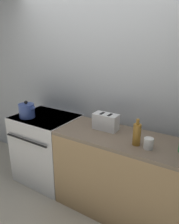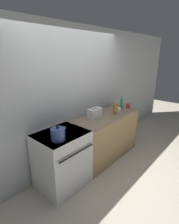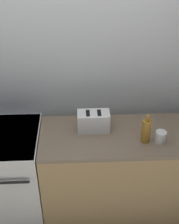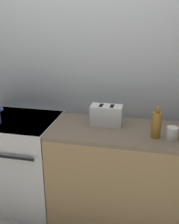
{
  "view_description": "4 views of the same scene",
  "coord_description": "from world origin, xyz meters",
  "views": [
    {
      "loc": [
        1.32,
        -1.64,
        1.91
      ],
      "look_at": [
        0.06,
        0.34,
        1.12
      ],
      "focal_mm": 35.0,
      "sensor_mm": 36.0,
      "label": 1
    },
    {
      "loc": [
        -2.17,
        -1.63,
        2.11
      ],
      "look_at": [
        0.08,
        0.36,
        1.1
      ],
      "focal_mm": 28.0,
      "sensor_mm": 36.0,
      "label": 2
    },
    {
      "loc": [
        0.12,
        -1.8,
        2.65
      ],
      "look_at": [
        0.21,
        0.31,
        1.18
      ],
      "focal_mm": 50.0,
      "sensor_mm": 36.0,
      "label": 3
    },
    {
      "loc": [
        0.55,
        -1.7,
        1.82
      ],
      "look_at": [
        0.11,
        0.31,
        1.07
      ],
      "focal_mm": 40.0,
      "sensor_mm": 36.0,
      "label": 4
    }
  ],
  "objects": [
    {
      "name": "wall_back",
      "position": [
        0.0,
        0.71,
        1.3
      ],
      "size": [
        8.0,
        0.05,
        2.6
      ],
      "color": "silver",
      "rests_on": "ground_plane"
    },
    {
      "name": "toaster",
      "position": [
        0.25,
        0.38,
        1.03
      ],
      "size": [
        0.28,
        0.14,
        0.18
      ],
      "color": "white",
      "rests_on": "counter_block"
    },
    {
      "name": "counter_block",
      "position": [
        0.55,
        0.3,
        0.47
      ],
      "size": [
        1.54,
        0.6,
        0.94
      ],
      "color": "tan",
      "rests_on": "ground_plane"
    },
    {
      "name": "stove",
      "position": [
        -0.63,
        0.33,
        0.48
      ],
      "size": [
        0.79,
        0.69,
        0.94
      ],
      "color": "silver",
      "rests_on": "ground_plane"
    },
    {
      "name": "ground_plane",
      "position": [
        0.0,
        0.0,
        0.0
      ],
      "size": [
        12.0,
        12.0,
        0.0
      ],
      "primitive_type": "plane",
      "color": "beige"
    },
    {
      "name": "kettle",
      "position": [
        -0.79,
        0.17,
        1.03
      ],
      "size": [
        0.25,
        0.2,
        0.22
      ],
      "color": "#33478C",
      "rests_on": "stove"
    },
    {
      "name": "bottle_amber",
      "position": [
        0.68,
        0.2,
        1.05
      ],
      "size": [
        0.08,
        0.08,
        0.26
      ],
      "color": "#9E6B23",
      "rests_on": "counter_block"
    },
    {
      "name": "cup_white",
      "position": [
        0.8,
        0.19,
        0.99
      ],
      "size": [
        0.09,
        0.09,
        0.1
      ],
      "color": "white",
      "rests_on": "counter_block"
    }
  ]
}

